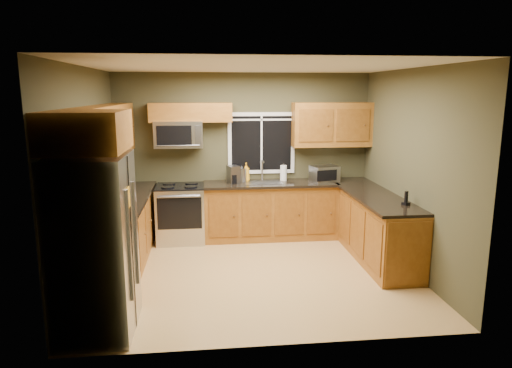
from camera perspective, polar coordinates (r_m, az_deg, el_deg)
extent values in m
plane|color=tan|center=(6.25, -0.11, -11.04)|extent=(4.20, 4.20, 0.00)
plane|color=white|center=(5.78, -0.12, 14.51)|extent=(4.20, 4.20, 0.00)
plane|color=#3E3C25|center=(7.64, -1.57, 3.61)|extent=(4.20, 0.00, 4.20)
plane|color=#3E3C25|center=(4.12, 2.59, -3.20)|extent=(4.20, 0.00, 4.20)
plane|color=#3E3C25|center=(6.02, -20.41, 0.76)|extent=(0.00, 3.60, 3.60)
plane|color=#3E3C25|center=(6.44, 18.82, 1.53)|extent=(0.00, 3.60, 3.60)
cube|color=white|center=(7.63, 0.69, 5.12)|extent=(1.12, 0.03, 1.02)
cube|color=black|center=(7.62, 0.70, 5.11)|extent=(1.00, 0.01, 0.90)
cube|color=white|center=(7.61, 0.70, 5.11)|extent=(0.03, 0.01, 0.90)
cube|color=white|center=(7.58, 0.71, 8.04)|extent=(1.00, 0.01, 0.03)
cube|color=brown|center=(6.62, -16.35, -6.09)|extent=(0.60, 2.65, 0.90)
cube|color=black|center=(6.49, -16.36, -2.12)|extent=(0.65, 2.65, 0.04)
cube|color=brown|center=(7.57, 1.79, -3.41)|extent=(2.17, 0.60, 0.90)
cube|color=black|center=(7.44, 1.84, 0.04)|extent=(2.17, 0.65, 0.04)
cube|color=brown|center=(7.02, 14.22, -4.97)|extent=(0.60, 2.50, 0.90)
cube|color=brown|center=(5.91, 18.49, -8.34)|extent=(0.56, 0.02, 0.82)
cube|color=black|center=(6.89, 14.22, -1.23)|extent=(0.65, 2.50, 0.04)
cube|color=brown|center=(6.38, -18.26, 6.10)|extent=(0.33, 2.65, 0.72)
cube|color=brown|center=(7.39, -8.16, 8.85)|extent=(1.30, 0.33, 0.30)
cube|color=brown|center=(7.68, 9.45, 7.33)|extent=(1.30, 0.33, 0.72)
cube|color=brown|center=(4.59, -20.48, 6.21)|extent=(0.72, 0.90, 0.38)
cube|color=#B7B7BC|center=(4.82, -19.54, -7.28)|extent=(0.72, 0.90, 1.80)
cube|color=slate|center=(4.54, -15.56, -7.50)|extent=(0.03, 0.04, 1.10)
cube|color=slate|center=(4.92, -14.84, -6.00)|extent=(0.03, 0.04, 1.10)
cube|color=black|center=(4.75, -15.21, -7.29)|extent=(0.01, 0.02, 1.78)
cube|color=orange|center=(4.52, -15.67, -1.68)|extent=(0.01, 0.14, 0.20)
cube|color=#B7B7BC|center=(7.49, -9.38, -3.73)|extent=(0.76, 0.65, 0.90)
cube|color=black|center=(7.38, -9.49, -0.32)|extent=(0.76, 0.64, 0.03)
cube|color=black|center=(7.14, -9.54, -3.65)|extent=(0.68, 0.02, 0.50)
cylinder|color=slate|center=(7.06, -9.62, -1.58)|extent=(0.64, 0.04, 0.04)
cylinder|color=black|center=(7.25, -10.97, -0.39)|extent=(0.20, 0.20, 0.01)
cylinder|color=black|center=(7.23, -8.13, -0.32)|extent=(0.20, 0.20, 0.01)
cylinder|color=black|center=(7.52, -10.81, 0.05)|extent=(0.20, 0.20, 0.01)
cylinder|color=black|center=(7.50, -8.07, 0.11)|extent=(0.20, 0.20, 0.01)
cube|color=#B7B7BC|center=(7.39, -9.65, 6.16)|extent=(0.76, 0.38, 0.42)
cube|color=black|center=(7.20, -10.21, 6.01)|extent=(0.54, 0.01, 0.30)
cube|color=slate|center=(7.19, -7.25, 6.08)|extent=(0.10, 0.01, 0.30)
cylinder|color=slate|center=(7.20, -9.70, 4.74)|extent=(0.66, 0.02, 0.02)
cube|color=slate|center=(7.42, 0.96, 0.14)|extent=(0.60, 0.42, 0.02)
cylinder|color=#B7B7BC|center=(7.59, 0.77, 1.73)|extent=(0.03, 0.03, 0.34)
cylinder|color=#B7B7BC|center=(7.48, 0.85, 2.84)|extent=(0.03, 0.18, 0.03)
cube|color=#B7B7BC|center=(7.57, 8.55, 1.28)|extent=(0.49, 0.42, 0.26)
cube|color=black|center=(7.41, 8.87, 1.06)|extent=(0.35, 0.11, 0.18)
cube|color=slate|center=(7.38, -2.85, 1.21)|extent=(0.22, 0.25, 0.28)
cylinder|color=black|center=(7.32, -2.81, 0.60)|extent=(0.13, 0.13, 0.15)
cylinder|color=#B7B7BC|center=(7.46, -1.80, 1.11)|extent=(0.17, 0.17, 0.23)
cone|color=black|center=(7.44, -1.80, 2.13)|extent=(0.11, 0.11, 0.06)
cylinder|color=white|center=(7.59, 3.45, 1.38)|extent=(0.14, 0.14, 0.25)
cylinder|color=slate|center=(7.57, 3.46, 2.40)|extent=(0.02, 0.02, 0.04)
imported|color=orange|center=(7.51, -1.24, 1.50)|extent=(0.15, 0.15, 0.31)
imported|color=white|center=(7.59, -1.49, 1.09)|extent=(0.17, 0.17, 0.17)
cube|color=black|center=(6.28, 18.22, -2.33)|extent=(0.11, 0.11, 0.04)
cube|color=black|center=(6.26, 18.27, -1.52)|extent=(0.05, 0.04, 0.15)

